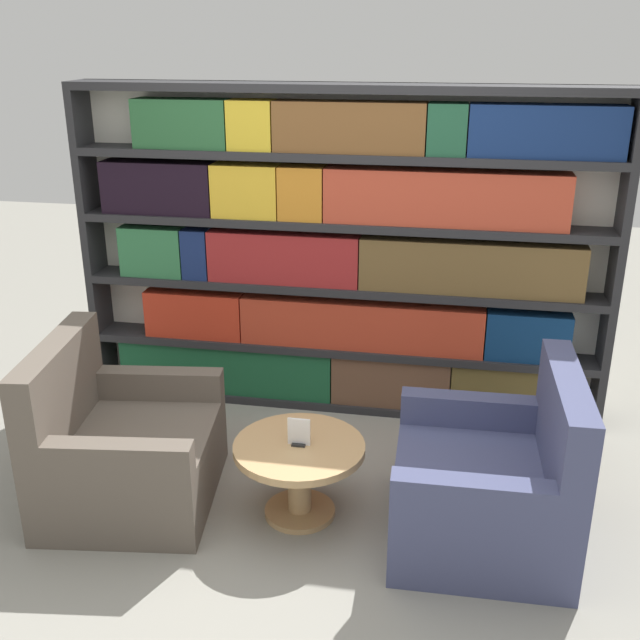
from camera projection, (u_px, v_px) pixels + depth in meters
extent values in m
plane|color=gray|center=(292.00, 535.00, 3.75)|extent=(14.00, 14.00, 0.00)
cube|color=silver|center=(343.00, 250.00, 4.83)|extent=(3.36, 0.05, 2.08)
cube|color=#262628|center=(95.00, 243.00, 5.00)|extent=(0.05, 0.30, 2.08)
cube|color=#262628|center=(615.00, 269.00, 4.44)|extent=(0.05, 0.30, 2.08)
cube|color=#262628|center=(338.00, 399.00, 5.08)|extent=(3.26, 0.30, 0.05)
cube|color=#262628|center=(339.00, 346.00, 4.94)|extent=(3.26, 0.30, 0.05)
cube|color=#262628|center=(339.00, 287.00, 4.79)|extent=(3.26, 0.30, 0.05)
cube|color=#262628|center=(340.00, 223.00, 4.64)|extent=(3.26, 0.30, 0.05)
cube|color=#262628|center=(341.00, 156.00, 4.50)|extent=(3.26, 0.30, 0.05)
cube|color=#262628|center=(341.00, 88.00, 4.35)|extent=(3.26, 0.30, 0.05)
cube|color=#1A5632|center=(227.00, 367.00, 5.12)|extent=(1.47, 0.20, 0.33)
cube|color=brown|center=(391.00, 379.00, 4.93)|extent=(0.77, 0.20, 0.33)
cube|color=brown|center=(498.00, 388.00, 4.82)|extent=(0.60, 0.20, 0.33)
cube|color=red|center=(196.00, 313.00, 5.02)|extent=(0.66, 0.20, 0.31)
cube|color=#B73922|center=(361.00, 324.00, 4.83)|extent=(1.56, 0.20, 0.31)
cube|color=navy|center=(527.00, 335.00, 4.66)|extent=(0.51, 0.20, 0.31)
cube|color=#307344|center=(154.00, 250.00, 4.91)|extent=(0.42, 0.20, 0.32)
cube|color=navy|center=(198.00, 252.00, 4.86)|extent=(0.17, 0.20, 0.32)
cube|color=maroon|center=(284.00, 257.00, 4.76)|extent=(0.97, 0.20, 0.32)
cube|color=brown|center=(470.00, 267.00, 4.57)|extent=(1.35, 0.20, 0.32)
cube|color=black|center=(159.00, 187.00, 4.75)|extent=(0.72, 0.20, 0.33)
cube|color=gold|center=(247.00, 190.00, 4.65)|extent=(0.42, 0.20, 0.33)
cube|color=orange|center=(302.00, 192.00, 4.59)|extent=(0.28, 0.20, 0.33)
cube|color=#B9412A|center=(445.00, 198.00, 4.45)|extent=(1.44, 0.20, 0.33)
cube|color=#265931|center=(183.00, 123.00, 4.58)|extent=(0.59, 0.20, 0.29)
cube|color=gold|center=(252.00, 125.00, 4.50)|extent=(0.27, 0.20, 0.29)
cube|color=brown|center=(350.00, 127.00, 4.40)|extent=(0.90, 0.20, 0.29)
cube|color=#1F5135|center=(447.00, 129.00, 4.31)|extent=(0.22, 0.20, 0.29)
cube|color=navy|center=(546.00, 131.00, 4.21)|extent=(0.86, 0.20, 0.29)
cube|color=brown|center=(134.00, 465.00, 3.99)|extent=(0.95, 1.03, 0.40)
cube|color=brown|center=(59.00, 388.00, 3.84)|extent=(0.26, 0.94, 0.49)
cube|color=brown|center=(119.00, 459.00, 3.51)|extent=(0.71, 0.21, 0.17)
cube|color=brown|center=(161.00, 384.00, 4.26)|extent=(0.71, 0.21, 0.17)
cube|color=#42476B|center=(480.00, 500.00, 3.68)|extent=(0.86, 0.94, 0.40)
cube|color=#42476B|center=(564.00, 426.00, 3.47)|extent=(0.16, 0.93, 0.49)
cube|color=#42476B|center=(467.00, 410.00, 3.96)|extent=(0.70, 0.13, 0.17)
cube|color=#42476B|center=(472.00, 497.00, 3.22)|extent=(0.70, 0.13, 0.17)
cylinder|color=tan|center=(300.00, 483.00, 3.85)|extent=(0.12, 0.12, 0.37)
cylinder|color=tan|center=(301.00, 511.00, 3.91)|extent=(0.37, 0.37, 0.03)
cylinder|color=tan|center=(300.00, 448.00, 3.78)|extent=(0.67, 0.67, 0.04)
cube|color=black|center=(300.00, 444.00, 3.77)|extent=(0.07, 0.06, 0.01)
cube|color=white|center=(300.00, 432.00, 3.74)|extent=(0.11, 0.01, 0.15)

